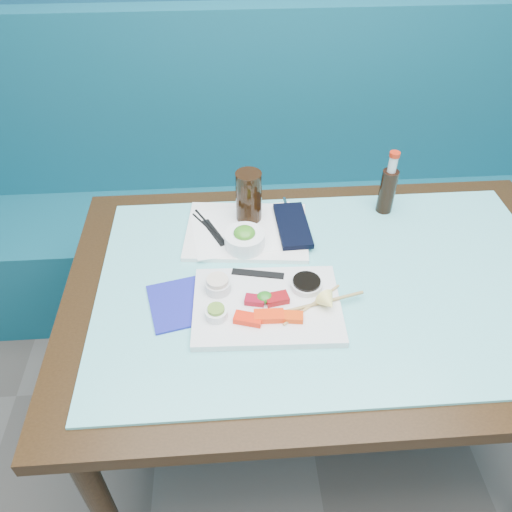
{
  "coord_description": "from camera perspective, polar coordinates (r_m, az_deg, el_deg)",
  "views": [
    {
      "loc": [
        -0.26,
        0.53,
        1.68
      ],
      "look_at": [
        -0.19,
        1.52,
        0.8
      ],
      "focal_mm": 35.0,
      "sensor_mm": 36.0,
      "label": 1
    }
  ],
  "objects": [
    {
      "name": "ramekin_wasabi",
      "position": [
        1.2,
        -4.56,
        -6.56
      ],
      "size": [
        0.06,
        0.06,
        0.02
      ],
      "primitive_type": "cylinder",
      "rotation": [
        0.0,
        0.0,
        -0.13
      ],
      "color": "white",
      "rests_on": "sashimi_plate"
    },
    {
      "name": "cola_bottle_body",
      "position": [
        1.57,
        14.76,
        7.17
      ],
      "size": [
        0.06,
        0.06,
        0.14
      ],
      "primitive_type": "cylinder",
      "rotation": [
        0.0,
        0.0,
        -0.16
      ],
      "color": "black",
      "rests_on": "glass_top"
    },
    {
      "name": "tray_sleeve",
      "position": [
        1.45,
        -4.8,
        2.69
      ],
      "size": [
        0.07,
        0.13,
        0.0
      ],
      "primitive_type": "cube",
      "rotation": [
        0.0,
        0.0,
        0.43
      ],
      "color": "black",
      "rests_on": "serving_tray"
    },
    {
      "name": "paper_placemat",
      "position": [
        1.46,
        -1.07,
        3.08
      ],
      "size": [
        0.34,
        0.26,
        0.0
      ],
      "primitive_type": "cube",
      "rotation": [
        0.0,
        0.0,
        0.12
      ],
      "color": "white",
      "rests_on": "serving_tray"
    },
    {
      "name": "tuna_left",
      "position": [
        1.23,
        -0.14,
        -5.07
      ],
      "size": [
        0.05,
        0.04,
        0.02
      ],
      "primitive_type": "cube",
      "rotation": [
        0.0,
        0.0,
        -0.22
      ],
      "color": "maroon",
      "rests_on": "sashimi_plate"
    },
    {
      "name": "cola_bottle_neck",
      "position": [
        1.52,
        15.37,
        10.1
      ],
      "size": [
        0.03,
        0.03,
        0.05
      ],
      "primitive_type": "cylinder",
      "rotation": [
        0.0,
        0.0,
        -0.38
      ],
      "color": "silver",
      "rests_on": "cola_bottle_body"
    },
    {
      "name": "salmon_right",
      "position": [
        1.2,
        3.9,
        -6.95
      ],
      "size": [
        0.07,
        0.04,
        0.02
      ],
      "primitive_type": "cube",
      "rotation": [
        0.0,
        0.0,
        -0.15
      ],
      "color": "#EF3E09",
      "rests_on": "sashimi_plate"
    },
    {
      "name": "seaweed_bowl",
      "position": [
        1.39,
        -1.32,
        1.84
      ],
      "size": [
        0.15,
        0.15,
        0.05
      ],
      "primitive_type": "cylinder",
      "rotation": [
        0.0,
        0.0,
        0.43
      ],
      "color": "white",
      "rests_on": "serving_tray"
    },
    {
      "name": "soy_fill",
      "position": [
        1.27,
        5.82,
        -2.89
      ],
      "size": [
        0.09,
        0.09,
        0.01
      ],
      "primitive_type": "cylinder",
      "rotation": [
        0.0,
        0.0,
        0.33
      ],
      "color": "black",
      "rests_on": "soy_dish"
    },
    {
      "name": "fork",
      "position": [
        1.55,
        3.49,
        5.81
      ],
      "size": [
        0.01,
        0.08,
        0.01
      ],
      "primitive_type": "cylinder",
      "rotation": [
        1.57,
        0.0,
        0.07
      ],
      "color": "silver",
      "rests_on": "serving_tray"
    },
    {
      "name": "salmon_left",
      "position": [
        1.19,
        -0.91,
        -7.2
      ],
      "size": [
        0.07,
        0.05,
        0.02
      ],
      "primitive_type": "cube",
      "rotation": [
        0.0,
        0.0,
        -0.3
      ],
      "color": "#F62209",
      "rests_on": "sashimi_plate"
    },
    {
      "name": "cola_bottle_cap",
      "position": [
        1.5,
        15.59,
        11.12
      ],
      "size": [
        0.03,
        0.03,
        0.01
      ],
      "primitive_type": "cylinder",
      "rotation": [
        0.0,
        0.0,
        -0.09
      ],
      "color": "red",
      "rests_on": "cola_bottle_neck"
    },
    {
      "name": "sashimi_plate",
      "position": [
        1.24,
        1.26,
        -5.71
      ],
      "size": [
        0.37,
        0.27,
        0.02
      ],
      "primitive_type": "cube",
      "rotation": [
        0.0,
        0.0,
        -0.04
      ],
      "color": "white",
      "rests_on": "glass_top"
    },
    {
      "name": "wooden_chopstick_a",
      "position": [
        1.24,
        6.44,
        -5.52
      ],
      "size": [
        0.16,
        0.13,
        0.01
      ],
      "primitive_type": "cylinder",
      "rotation": [
        1.57,
        0.0,
        -0.91
      ],
      "color": "tan",
      "rests_on": "sashimi_plate"
    },
    {
      "name": "tuna_right",
      "position": [
        1.24,
        2.41,
        -4.9
      ],
      "size": [
        0.06,
        0.04,
        0.02
      ],
      "primitive_type": "cube",
      "rotation": [
        0.0,
        0.0,
        0.19
      ],
      "color": "maroon",
      "rests_on": "sashimi_plate"
    },
    {
      "name": "ramekin_ginger",
      "position": [
        1.26,
        -4.38,
        -3.44
      ],
      "size": [
        0.07,
        0.07,
        0.03
      ],
      "primitive_type": "cylinder",
      "rotation": [
        0.0,
        0.0,
        0.06
      ],
      "color": "silver",
      "rests_on": "sashimi_plate"
    },
    {
      "name": "booth_bench",
      "position": [
        2.21,
        3.61,
        5.29
      ],
      "size": [
        3.0,
        0.56,
        1.17
      ],
      "color": "#0F5163",
      "rests_on": "ground"
    },
    {
      "name": "wooden_chopstick_b",
      "position": [
        1.24,
        6.9,
        -5.46
      ],
      "size": [
        0.25,
        0.07,
        0.01
      ],
      "primitive_type": "cylinder",
      "rotation": [
        1.57,
        0.0,
        -1.32
      ],
      "color": "#9C8049",
      "rests_on": "sashimi_plate"
    },
    {
      "name": "black_chopstick_a",
      "position": [
        1.45,
        -4.96,
        2.71
      ],
      "size": [
        0.12,
        0.19,
        0.01
      ],
      "primitive_type": "cylinder",
      "rotation": [
        1.57,
        0.0,
        0.57
      ],
      "color": "black",
      "rests_on": "serving_tray"
    },
    {
      "name": "black_chopstick_b",
      "position": [
        1.45,
        -4.65,
        2.74
      ],
      "size": [
        0.12,
        0.23,
        0.01
      ],
      "primitive_type": "cylinder",
      "rotation": [
        1.57,
        0.0,
        0.49
      ],
      "color": "black",
      "rests_on": "serving_tray"
    },
    {
      "name": "seaweed_salad",
      "position": [
        1.37,
        -1.33,
        2.67
      ],
      "size": [
        0.07,
        0.07,
        0.03
      ],
      "primitive_type": "ellipsoid",
      "rotation": [
        0.0,
        0.0,
        0.23
      ],
      "color": "#38871F",
      "rests_on": "seaweed_bowl"
    },
    {
      "name": "glass_top",
      "position": [
        1.34,
        8.53,
        -2.95
      ],
      "size": [
        1.22,
        0.76,
        0.01
      ],
      "primitive_type": "cube",
      "color": "#64C7C9",
      "rests_on": "dining_table"
    },
    {
      "name": "blue_napkin",
      "position": [
        1.27,
        -8.24,
        -5.28
      ],
      "size": [
        0.2,
        0.2,
        0.01
      ],
      "primitive_type": "cube",
      "rotation": [
        0.0,
        0.0,
        0.23
      ],
      "color": "navy",
      "rests_on": "glass_top"
    },
    {
      "name": "salmon_mid",
      "position": [
        1.2,
        1.48,
        -6.88
      ],
      "size": [
        0.07,
        0.04,
        0.02
      ],
      "primitive_type": "cube",
      "rotation": [
        0.0,
        0.0,
        -0.03
      ],
      "color": "#FF320A",
      "rests_on": "sashimi_plate"
    },
    {
      "name": "cola_glass",
      "position": [
        1.46,
        -0.84,
        6.82
      ],
      "size": [
        0.1,
        0.1,
        0.16
      ],
      "primitive_type": "cylinder",
      "rotation": [
        0.0,
        0.0,
        0.37
      ],
      "color": "black",
      "rests_on": "serving_tray"
    },
    {
      "name": "seaweed_garnish",
      "position": [
        1.24,
        1.0,
        -4.73
      ],
      "size": [
        0.05,
        0.05,
        0.02
      ],
      "primitive_type": "ellipsoid",
      "rotation": [
        0.0,
        0.0,
        -0.25
      ],
      "color": "#25751B",
      "rests_on": "sashimi_plate"
    },
    {
      "name": "soy_dish",
      "position": [
        1.28,
        5.78,
        -3.26
      ],
      "size": [
        0.09,
        0.09,
        0.02
      ],
      "primitive_type": "cylinder",
      "rotation": [
        0.0,
        0.0,
        -0.05
      ],
      "color": "silver",
      "rests_on": "sashimi_plate"
    },
    {
      "name": "serving_tray",
      "position": [
        1.46,
        -1.07,
        2.85
      ],
      "size": [
        0.38,
        0.3,
        0.01
      ],
      "primitive_type": "cube",
      "rotation": [
        0.0,
        0.0,
        -0.1
      ],
      "color": "white",
      "rests_on": "glass_top"
    },
    {
      "name": "dining_table",
      "position": [
        1.4,
        8.18,
        -5.5
      ],
      "size": [
        1.4,
        0.9,
        0.75
      ],
      "color": "black",
      "rests_on": "ground"
    },
    {
      "name": "wasabi_fill",
      "position": [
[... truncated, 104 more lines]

